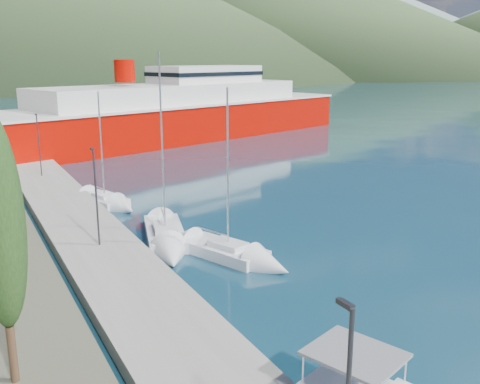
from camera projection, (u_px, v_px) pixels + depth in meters
ground at (28, 110)px, 126.52m from camera, size 1400.00×1400.00×0.00m
quay at (67, 211)px, 42.06m from camera, size 5.00×88.00×0.80m
hills_near at (121, 3)px, 375.14m from camera, size 1010.00×520.00×115.00m
lamp_posts at (97, 195)px, 32.18m from camera, size 0.15×46.87×6.06m
sailboat_near at (247, 259)px, 32.25m from camera, size 5.01×8.23×11.36m
sailboat_mid at (168, 245)px, 34.56m from camera, size 4.87×9.66×13.45m
sailboat_far at (114, 204)px, 44.25m from camera, size 4.20×7.39×10.35m
ferry at (176, 114)px, 81.12m from camera, size 63.99×31.61×12.49m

